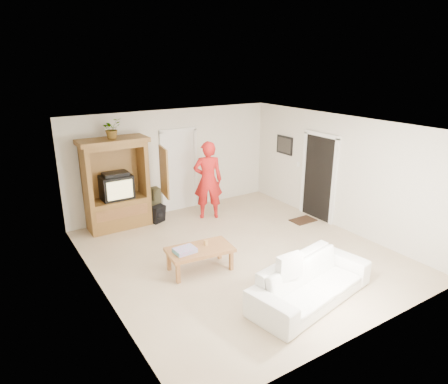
# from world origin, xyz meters

# --- Properties ---
(floor) EXTENTS (6.00, 6.00, 0.00)m
(floor) POSITION_xyz_m (0.00, 0.00, 0.00)
(floor) COLOR tan
(floor) RESTS_ON ground
(ceiling) EXTENTS (6.00, 6.00, 0.00)m
(ceiling) POSITION_xyz_m (0.00, 0.00, 2.60)
(ceiling) COLOR white
(ceiling) RESTS_ON floor
(wall_back) EXTENTS (5.50, 0.00, 5.50)m
(wall_back) POSITION_xyz_m (0.00, 3.00, 1.30)
(wall_back) COLOR silver
(wall_back) RESTS_ON floor
(wall_front) EXTENTS (5.50, 0.00, 5.50)m
(wall_front) POSITION_xyz_m (0.00, -3.00, 1.30)
(wall_front) COLOR silver
(wall_front) RESTS_ON floor
(wall_left) EXTENTS (0.00, 6.00, 6.00)m
(wall_left) POSITION_xyz_m (-2.75, 0.00, 1.30)
(wall_left) COLOR silver
(wall_left) RESTS_ON floor
(wall_right) EXTENTS (0.00, 6.00, 6.00)m
(wall_right) POSITION_xyz_m (2.75, 0.00, 1.30)
(wall_right) COLOR silver
(wall_right) RESTS_ON floor
(armoire) EXTENTS (1.82, 1.14, 2.10)m
(armoire) POSITION_xyz_m (-1.58, 2.66, 0.91)
(armoire) COLOR brown
(armoire) RESTS_ON floor
(door_back) EXTENTS (0.85, 0.05, 2.04)m
(door_back) POSITION_xyz_m (0.15, 2.97, 1.02)
(door_back) COLOR white
(door_back) RESTS_ON floor
(doorway_right) EXTENTS (0.05, 0.90, 2.04)m
(doorway_right) POSITION_xyz_m (2.73, 0.60, 1.02)
(doorway_right) COLOR black
(doorway_right) RESTS_ON floor
(framed_picture) EXTENTS (0.03, 0.60, 0.48)m
(framed_picture) POSITION_xyz_m (2.73, 1.90, 1.60)
(framed_picture) COLOR black
(framed_picture) RESTS_ON wall_right
(doormat) EXTENTS (0.60, 0.40, 0.02)m
(doormat) POSITION_xyz_m (2.30, 0.60, 0.01)
(doormat) COLOR #382316
(doormat) RESTS_ON floor
(plant) EXTENTS (0.50, 0.47, 0.44)m
(plant) POSITION_xyz_m (-1.60, 2.63, 2.32)
(plant) COLOR #4C7238
(plant) RESTS_ON armoire
(man) EXTENTS (0.83, 0.71, 1.92)m
(man) POSITION_xyz_m (0.47, 2.05, 0.96)
(man) COLOR red
(man) RESTS_ON floor
(sofa) EXTENTS (2.40, 1.30, 0.67)m
(sofa) POSITION_xyz_m (0.05, -1.97, 0.33)
(sofa) COLOR white
(sofa) RESTS_ON floor
(coffee_table) EXTENTS (1.27, 0.78, 0.45)m
(coffee_table) POSITION_xyz_m (-1.00, -0.14, 0.39)
(coffee_table) COLOR #A27038
(coffee_table) RESTS_ON floor
(towel) EXTENTS (0.39, 0.30, 0.08)m
(towel) POSITION_xyz_m (-1.30, -0.14, 0.49)
(towel) COLOR #F451BD
(towel) RESTS_ON coffee_table
(candle) EXTENTS (0.08, 0.08, 0.10)m
(candle) POSITION_xyz_m (-0.83, -0.09, 0.50)
(candle) COLOR tan
(candle) RESTS_ON coffee_table
(backpack_black) EXTENTS (0.38, 0.30, 0.41)m
(backpack_black) POSITION_xyz_m (-0.73, 2.41, 0.20)
(backpack_black) COLOR black
(backpack_black) RESTS_ON floor
(backpack_olive) EXTENTS (0.39, 0.29, 0.73)m
(backpack_olive) POSITION_xyz_m (-0.69, 2.85, 0.36)
(backpack_olive) COLOR #47442B
(backpack_olive) RESTS_ON floor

